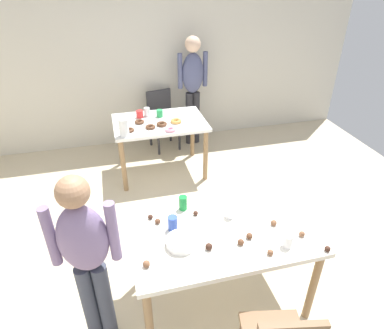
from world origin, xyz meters
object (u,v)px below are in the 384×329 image
(person_girl_near, at_px, (86,254))
(soda_can, at_px, (183,203))
(chair_far_table, at_px, (162,116))
(dining_table_near, at_px, (223,242))
(pitcher_far, at_px, (124,127))
(dining_table_far, at_px, (160,128))
(person_adult_far, at_px, (193,82))
(mixing_bowl, at_px, (181,242))

(person_girl_near, bearing_deg, soda_can, 30.94)
(chair_far_table, bearing_deg, person_girl_near, -108.57)
(dining_table_near, relative_size, pitcher_far, 6.56)
(dining_table_far, distance_m, person_girl_near, 2.43)
(dining_table_near, xyz_separation_m, person_adult_far, (0.52, 2.92, 0.33))
(person_girl_near, bearing_deg, chair_far_table, 71.43)
(person_adult_far, bearing_deg, person_girl_near, -116.41)
(person_girl_near, relative_size, person_adult_far, 0.90)
(dining_table_far, height_order, mixing_bowl, mixing_bowl)
(dining_table_far, bearing_deg, mixing_bowl, -95.63)
(dining_table_near, height_order, chair_far_table, chair_far_table)
(person_girl_near, xyz_separation_m, person_adult_far, (1.49, 3.01, 0.11))
(chair_far_table, xyz_separation_m, mixing_bowl, (-0.37, -2.97, 0.28))
(person_girl_near, xyz_separation_m, pitcher_far, (0.39, 1.95, -0.02))
(person_girl_near, height_order, mixing_bowl, person_girl_near)
(dining_table_far, xyz_separation_m, person_adult_far, (0.63, 0.74, 0.34))
(person_adult_far, height_order, soda_can, person_adult_far)
(dining_table_far, relative_size, person_girl_near, 0.80)
(chair_far_table, height_order, mixing_bowl, chair_far_table)
(person_adult_far, bearing_deg, dining_table_near, -100.08)
(dining_table_far, bearing_deg, soda_can, -93.54)
(person_girl_near, distance_m, mixing_bowl, 0.65)
(dining_table_far, relative_size, soda_can, 9.57)
(chair_far_table, bearing_deg, pitcher_far, -120.10)
(dining_table_far, distance_m, mixing_bowl, 2.23)
(dining_table_near, bearing_deg, person_girl_near, -174.75)
(chair_far_table, xyz_separation_m, soda_can, (-0.27, -2.57, 0.31))
(chair_far_table, height_order, person_girl_near, person_girl_near)
(dining_table_near, xyz_separation_m, pitcher_far, (-0.58, 1.86, 0.20))
(person_girl_near, height_order, pitcher_far, person_girl_near)
(dining_table_far, xyz_separation_m, mixing_bowl, (-0.22, -2.22, 0.13))
(dining_table_near, distance_m, dining_table_far, 2.17)
(dining_table_far, bearing_deg, person_girl_near, -110.80)
(dining_table_far, height_order, chair_far_table, chair_far_table)
(dining_table_near, distance_m, pitcher_far, 1.96)
(dining_table_far, relative_size, mixing_bowl, 5.31)
(soda_can, distance_m, pitcher_far, 1.54)
(person_girl_near, relative_size, soda_can, 12.04)
(mixing_bowl, relative_size, pitcher_far, 1.04)
(chair_far_table, distance_m, person_adult_far, 0.69)
(chair_far_table, bearing_deg, mixing_bowl, -97.14)
(dining_table_far, xyz_separation_m, person_girl_near, (-0.86, -2.26, 0.23))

